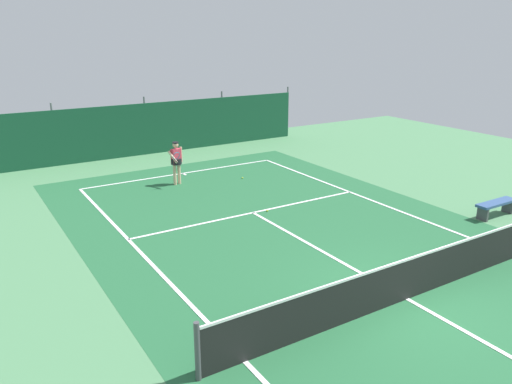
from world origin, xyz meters
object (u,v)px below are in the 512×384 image
tennis_ball_near_player (267,211)px  courtside_bench (496,205)px  tennis_player (176,160)px  tennis_net (409,278)px  tennis_ball_midcourt (242,178)px

tennis_ball_near_player → courtside_bench: courtside_bench is taller
tennis_player → tennis_ball_near_player: tennis_player is taller
tennis_ball_near_player → tennis_player: bearing=106.0°
tennis_net → tennis_ball_near_player: 6.30m
tennis_net → tennis_ball_near_player: bearing=85.9°
tennis_net → courtside_bench: (6.31, 2.11, -0.14)m
tennis_ball_near_player → tennis_ball_midcourt: (1.24, 3.70, 0.00)m
tennis_net → tennis_ball_midcourt: size_ratio=153.33×
tennis_player → courtside_bench: (7.10, -8.50, -0.59)m
tennis_ball_midcourt → tennis_net: bearing=-99.7°
tennis_player → courtside_bench: 11.09m
tennis_net → tennis_player: bearing=94.3°
tennis_ball_midcourt → courtside_bench: 9.12m
tennis_player → tennis_ball_near_player: (1.25, -4.34, -0.93)m
tennis_player → tennis_ball_midcourt: (2.49, -0.64, -0.93)m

